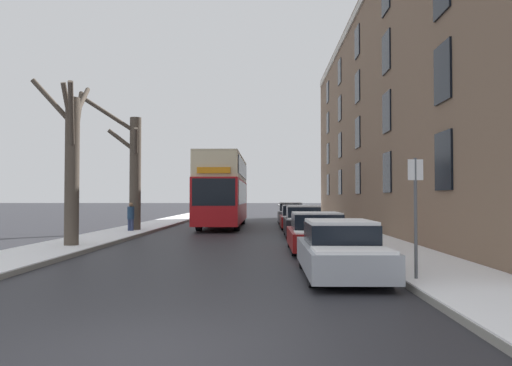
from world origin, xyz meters
TOP-DOWN VIEW (x-y plane):
  - ground_plane at (0.00, 0.00)m, footprint 320.00×320.00m
  - sidewalk_left at (-5.70, 53.00)m, footprint 2.60×130.00m
  - sidewalk_right at (5.70, 53.00)m, footprint 2.60×130.00m
  - terrace_facade_right at (11.49, 23.59)m, footprint 9.10×40.21m
  - bare_tree_left_0 at (-5.43, 11.90)m, footprint 2.04×3.73m
  - bare_tree_left_1 at (-5.45, 20.30)m, footprint 2.85×1.72m
  - double_decker_bus at (-1.14, 25.56)m, footprint 2.50×11.79m
  - parked_car_0 at (3.30, 5.94)m, footprint 1.77×4.51m
  - parked_car_1 at (3.30, 11.44)m, footprint 1.89×4.43m
  - parked_car_2 at (3.30, 17.78)m, footprint 1.75×3.94m
  - parked_car_3 at (3.30, 23.77)m, footprint 1.81×4.29m
  - parked_car_4 at (3.30, 29.78)m, footprint 1.80×3.91m
  - pedestrian_left_sidewalk at (-5.37, 19.54)m, footprint 0.35×0.35m
  - street_sign_post at (4.70, 4.71)m, footprint 0.32×0.07m

SIDE VIEW (x-z plane):
  - ground_plane at x=0.00m, z-range 0.00..0.00m
  - sidewalk_left at x=-5.70m, z-range 0.00..0.16m
  - sidewalk_right at x=5.70m, z-range 0.00..0.16m
  - parked_car_0 at x=3.30m, z-range -0.04..1.28m
  - parked_car_1 at x=3.30m, z-range -0.05..1.30m
  - parked_car_3 at x=3.30m, z-range -0.06..1.36m
  - parked_car_2 at x=3.30m, z-range -0.06..1.43m
  - parked_car_4 at x=3.30m, z-range -0.06..1.43m
  - pedestrian_left_sidewalk at x=-5.37m, z-range 0.08..1.67m
  - street_sign_post at x=4.70m, z-range 0.19..2.88m
  - double_decker_bus at x=-1.14m, z-range 0.29..4.67m
  - bare_tree_left_0 at x=-5.43m, z-range 0.07..6.34m
  - bare_tree_left_1 at x=-5.45m, z-range -0.16..6.81m
  - terrace_facade_right at x=11.49m, z-range 0.00..13.52m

